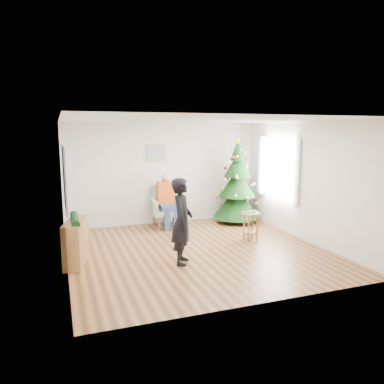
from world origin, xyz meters
name	(u,v)px	position (x,y,z in m)	size (l,w,h in m)	color
floor	(197,250)	(0.00, 0.00, 0.00)	(5.00, 5.00, 0.00)	brown
ceiling	(198,120)	(0.00, 0.00, 2.60)	(5.00, 5.00, 0.00)	white
wall_back	(163,173)	(0.00, 2.50, 1.30)	(5.00, 5.00, 0.00)	silver
wall_front	(263,213)	(0.00, -2.50, 1.30)	(5.00, 5.00, 0.00)	silver
wall_left	(63,194)	(-2.50, 0.00, 1.30)	(5.00, 5.00, 0.00)	silver
wall_right	(304,181)	(2.50, 0.00, 1.30)	(5.00, 5.00, 0.00)	silver
window_panel	(278,168)	(2.47, 1.00, 1.50)	(0.04, 1.30, 1.40)	white
curtains	(277,168)	(2.44, 1.00, 1.50)	(0.05, 1.75, 1.50)	white
christmas_tree	(237,185)	(1.84, 1.93, 0.99)	(1.22, 1.22, 2.21)	#3F2816
stool	(250,226)	(1.34, 0.25, 0.32)	(0.42, 0.42, 0.63)	brown
laptop	(251,212)	(1.34, 0.25, 0.64)	(0.34, 0.22, 0.03)	silver
armchair	(167,212)	(-0.03, 2.07, 0.38)	(0.86, 0.79, 1.03)	gray
seated_person	(168,200)	(-0.03, 2.01, 0.70)	(0.47, 0.66, 1.35)	navy
standing_man	(182,221)	(-0.52, -0.58, 0.78)	(0.57, 0.38, 1.57)	black
game_controller	(191,207)	(-0.35, -0.61, 1.05)	(0.04, 0.13, 0.04)	white
console	(76,242)	(-2.33, 0.07, 0.40)	(0.30, 1.00, 0.80)	brown
garland	(75,219)	(-2.33, 0.07, 0.82)	(0.14, 0.14, 0.90)	black
tapestry	(65,178)	(-2.46, 0.30, 1.55)	(0.03, 1.50, 1.15)	black
framed_picture	(156,152)	(-0.20, 2.46, 1.85)	(0.52, 0.05, 0.42)	tan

